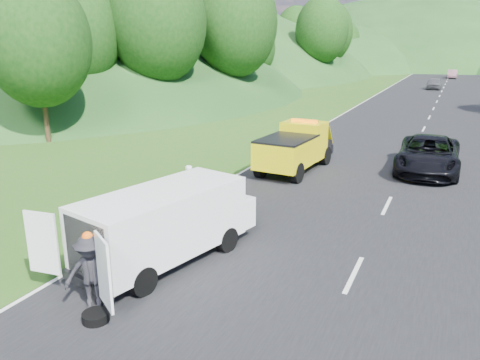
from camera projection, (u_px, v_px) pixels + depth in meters
The scene contains 14 objects.
ground at pixel (274, 230), 15.23m from camera, with size 320.00×320.00×0.00m, color #38661E.
road_surface at pixel (437, 102), 48.87m from camera, with size 14.00×200.00×0.02m, color black.
tree_line_left at pixel (296, 81), 75.16m from camera, with size 14.00×140.00×14.00m, color #264C16, non-canonical shape.
hills_backdrop at pixel (468, 66), 129.97m from camera, with size 201.00×288.60×44.00m, color #2D5B23, non-canonical shape.
tow_truck at pixel (296, 147), 22.07m from camera, with size 2.41×5.55×2.33m.
white_van at pixel (167, 221), 12.73m from camera, with size 3.85×6.36×2.11m.
woman at pixel (191, 203), 17.86m from camera, with size 0.54×0.39×1.47m, color white.
child at pixel (228, 219), 16.25m from camera, with size 0.53×0.41×1.08m, color tan.
worker at pixel (94, 309), 10.69m from camera, with size 1.17×0.67×1.81m, color black.
suitcase at pixel (179, 199), 17.35m from camera, with size 0.39×0.22×0.63m, color #5F6249.
spare_tire at pixel (96, 322), 10.23m from camera, with size 0.59×0.59×0.20m, color black.
passing_suv at pixel (426, 172), 22.20m from camera, with size 2.73×5.92×1.64m, color black.
dist_car_a at pixel (434, 89), 62.25m from camera, with size 1.74×4.33×1.48m, color #444448.
dist_car_b at pixel (452, 78), 81.73m from camera, with size 1.55×4.45×1.46m, color #744D5A.
Camera 1 is at (4.94, -13.32, 5.85)m, focal length 35.00 mm.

